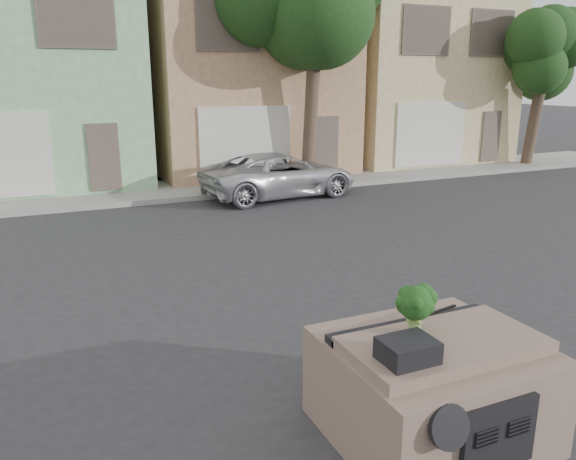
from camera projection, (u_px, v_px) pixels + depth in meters
ground_plane at (302, 321)px, 8.44m from camera, size 120.00×120.00×0.00m
sidewalk at (158, 192)px, 17.66m from camera, size 40.00×3.00×0.15m
townhouse_mint at (22, 70)px, 18.82m from camera, size 7.20×8.20×7.55m
townhouse_tan at (234, 71)px, 21.79m from camera, size 7.20×8.20×7.55m
townhouse_beige at (395, 72)px, 24.76m from camera, size 7.20×8.20×7.55m
silver_pickup at (280, 196)px, 17.31m from camera, size 5.02×2.68×1.34m
tree_near at (311, 55)px, 17.93m from camera, size 4.40×4.00×8.50m
tree_far at (537, 92)px, 22.21m from camera, size 3.20×3.00×6.00m
car_dashboard at (431, 384)px, 5.65m from camera, size 2.00×1.80×1.12m
instrument_hump at (408, 350)px, 4.94m from camera, size 0.48×0.38×0.20m
wiper_arm at (433, 313)px, 5.95m from camera, size 0.69×0.15×0.02m
broccoli at (415, 309)px, 5.43m from camera, size 0.57×0.57×0.51m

